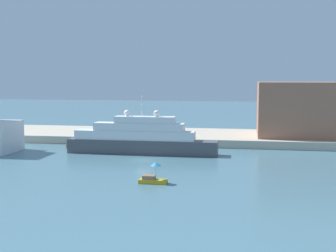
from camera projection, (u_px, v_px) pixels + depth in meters
The scene contains 9 objects.
ground at pixel (144, 160), 79.34m from camera, with size 400.00×400.00×0.00m, color slate.
quay_dock at pixel (170, 136), 105.33m from camera, with size 110.00×21.25×1.69m, color #B7AD99.
large_yacht at pixel (140, 139), 85.96m from camera, with size 28.60×3.54×11.11m.
small_motorboat at pixel (153, 177), 62.11m from camera, with size 3.86×1.48×2.97m.
work_barge at pixel (83, 146), 93.33m from camera, with size 6.49×1.82×0.75m, color olive.
harbor_building at pixel (297, 109), 99.46m from camera, with size 16.84×15.33×11.74m, color #9E664C.
parked_car at pixel (113, 130), 105.08m from camera, with size 3.94×1.73×1.54m.
person_figure at pixel (128, 132), 100.22m from camera, with size 0.36×0.36×1.66m.
mooring_bollard at pixel (162, 136), 95.79m from camera, with size 0.45×0.45×0.82m, color black.
Camera 1 is at (17.67, -76.34, 14.46)m, focal length 48.62 mm.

